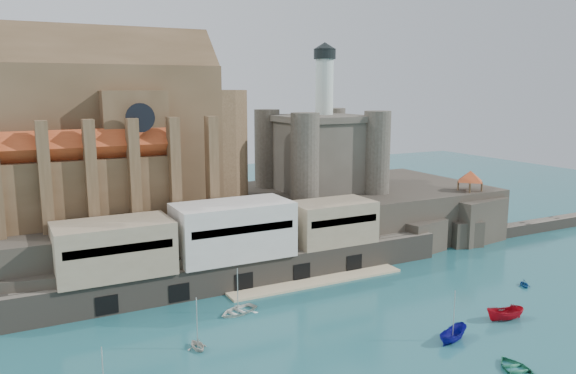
% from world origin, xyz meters
% --- Properties ---
extents(ground, '(300.00, 300.00, 0.00)m').
position_xyz_m(ground, '(0.00, 0.00, 0.00)').
color(ground, '#1B5259').
rests_on(ground, ground).
extents(promontory, '(100.00, 36.00, 10.00)m').
position_xyz_m(promontory, '(-0.19, 39.37, 4.92)').
color(promontory, '#29241F').
rests_on(promontory, ground).
extents(quay, '(70.00, 12.00, 13.05)m').
position_xyz_m(quay, '(-10.19, 23.07, 6.07)').
color(quay, '#5D554A').
rests_on(quay, ground).
extents(church, '(47.00, 25.93, 30.51)m').
position_xyz_m(church, '(-24.13, 41.85, 22.13)').
color(church, brown).
rests_on(church, promontory).
extents(castle_keep, '(21.20, 21.20, 29.30)m').
position_xyz_m(castle_keep, '(16.08, 41.08, 18.31)').
color(castle_keep, '#433E34').
rests_on(castle_keep, promontory).
extents(rock_outcrop, '(14.50, 10.50, 8.70)m').
position_xyz_m(rock_outcrop, '(42.00, 25.84, 4.02)').
color(rock_outcrop, '#29241F').
rests_on(rock_outcrop, ground).
extents(pavilion, '(6.40, 6.40, 5.40)m').
position_xyz_m(pavilion, '(42.00, 26.00, 12.73)').
color(pavilion, brown).
rests_on(pavilion, rock_outcrop).
extents(breakwater, '(40.00, 3.00, 2.40)m').
position_xyz_m(breakwater, '(66.00, 24.00, 0.00)').
color(breakwater, '#5D554A').
rests_on(breakwater, ground).
extents(boat_2, '(2.52, 2.48, 5.20)m').
position_xyz_m(boat_2, '(6.13, -7.62, 0.00)').
color(boat_2, navy).
rests_on(boat_2, ground).
extents(boat_3, '(4.36, 2.36, 5.86)m').
position_xyz_m(boat_3, '(6.93, -16.57, 0.00)').
color(boat_3, '#217254').
rests_on(boat_3, ground).
extents(boat_4, '(2.94, 1.97, 3.23)m').
position_xyz_m(boat_4, '(-22.23, 4.65, 0.00)').
color(boat_4, beige).
rests_on(boat_4, ground).
extents(boat_5, '(2.52, 2.48, 5.54)m').
position_xyz_m(boat_5, '(16.77, -6.14, 0.00)').
color(boat_5, '#A50A18').
rests_on(boat_5, ground).
extents(boat_6, '(2.46, 4.32, 5.81)m').
position_xyz_m(boat_6, '(-13.87, 12.44, 0.00)').
color(boat_6, white).
rests_on(boat_6, ground).
extents(boat_7, '(2.69, 2.36, 2.66)m').
position_xyz_m(boat_7, '(29.65, 1.56, 0.00)').
color(boat_7, navy).
rests_on(boat_7, ground).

